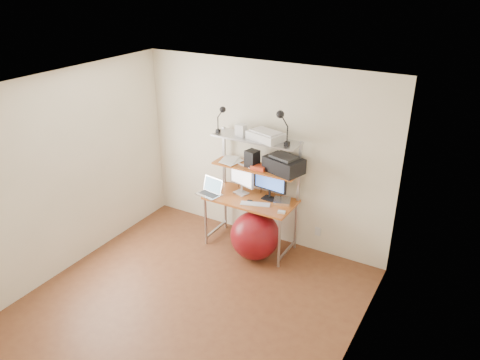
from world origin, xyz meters
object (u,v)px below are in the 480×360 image
object	(u,v)px
laptop	(211,191)
exercise_ball	(255,235)
printer	(284,164)
monitor_silver	(242,177)
monitor_black	(270,182)

from	to	relation	value
laptop	exercise_ball	bearing A→B (deg)	6.21
printer	exercise_ball	world-z (taller)	printer
monitor_silver	printer	size ratio (longest dim) A/B	0.83
monitor_silver	printer	world-z (taller)	printer
monitor_black	exercise_ball	xyz separation A→B (m)	(-0.04, -0.33, -0.66)
monitor_silver	printer	xyz separation A→B (m)	(0.58, 0.08, 0.28)
exercise_ball	laptop	bearing A→B (deg)	175.88
laptop	printer	xyz separation A→B (m)	(0.92, 0.31, 0.47)
printer	exercise_ball	bearing A→B (deg)	-103.25
monitor_silver	laptop	bearing A→B (deg)	-130.36
monitor_silver	laptop	xyz separation A→B (m)	(-0.35, -0.24, -0.19)
monitor_silver	exercise_ball	bearing A→B (deg)	-23.28
laptop	printer	size ratio (longest dim) A/B	0.66
exercise_ball	monitor_silver	bearing A→B (deg)	141.71
monitor_black	laptop	xyz separation A→B (m)	(-0.75, -0.28, -0.20)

